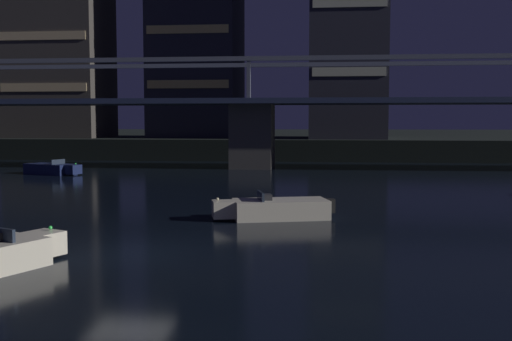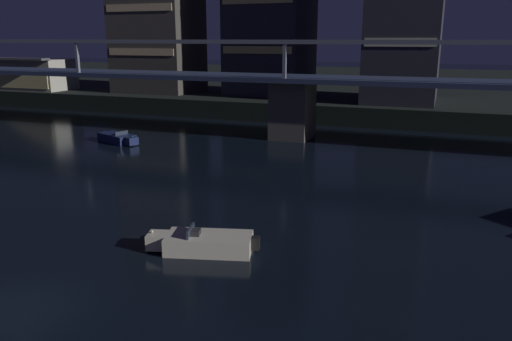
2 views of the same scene
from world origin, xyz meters
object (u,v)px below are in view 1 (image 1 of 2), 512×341
at_px(speedboat_near_right, 275,209).
at_px(river_bridge, 252,116).
at_px(speedboat_mid_center, 52,169).
at_px(tower_west_tall, 197,9).
at_px(tower_west_low, 59,15).

bearing_deg(speedboat_near_right, river_bridge, 98.22).
distance_m(river_bridge, speedboat_mid_center, 17.24).
bearing_deg(speedboat_mid_center, river_bridge, 28.50).
relative_size(river_bridge, tower_west_tall, 3.22).
height_order(river_bridge, speedboat_mid_center, river_bridge).
xyz_separation_m(speedboat_near_right, speedboat_mid_center, (-18.71, 19.74, 0.00)).
bearing_deg(tower_west_tall, speedboat_near_right, -74.78).
height_order(tower_west_low, speedboat_mid_center, tower_west_low).
bearing_deg(tower_west_tall, tower_west_low, -171.22).
height_order(river_bridge, tower_west_low, tower_west_low).
bearing_deg(tower_west_low, tower_west_tall, 8.78).
relative_size(tower_west_low, speedboat_mid_center, 5.63).
bearing_deg(speedboat_near_right, speedboat_mid_center, 133.47).
xyz_separation_m(river_bridge, tower_west_tall, (-8.53, 18.36, 12.60)).
xyz_separation_m(tower_west_low, speedboat_near_right, (28.32, -43.64, -15.89)).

